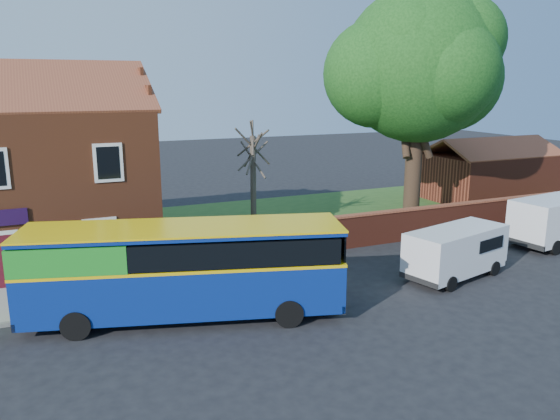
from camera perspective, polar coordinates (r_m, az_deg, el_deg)
name	(u,v)px	position (r m, az deg, el deg)	size (l,w,h in m)	color
ground	(252,339)	(17.06, -2.98, -13.31)	(120.00, 120.00, 0.00)	black
pavement	(4,305)	(21.48, -26.86, -8.89)	(18.00, 3.50, 0.12)	gray
kerb	(2,325)	(19.85, -27.08, -10.66)	(18.00, 0.15, 0.14)	slate
grass_strip	(375,211)	(33.77, 9.85, -0.06)	(26.00, 12.00, 0.04)	#426B28
shop_building	(1,184)	(26.19, -27.13, 2.48)	(12.30, 8.13, 10.50)	brown
boundary_wall	(441,220)	(28.94, 16.47, -1.00)	(22.00, 0.38, 1.60)	maroon
outbuilding	(489,175)	(39.12, 21.03, 3.42)	(8.20, 5.06, 4.17)	maroon
bus	(175,267)	(18.13, -10.96, -5.86)	(10.53, 5.31, 3.11)	navy
van_near	(456,250)	(22.83, 17.92, -4.03)	(4.83, 2.83, 1.99)	white
van_far	(560,218)	(29.37, 27.18, -0.78)	(5.43, 2.71, 2.29)	white
large_tree	(417,70)	(31.07, 14.17, 13.96)	(10.36, 8.19, 12.63)	black
bare_tree	(253,180)	(27.47, -2.82, 3.12)	(2.07, 2.47, 5.53)	#4C4238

